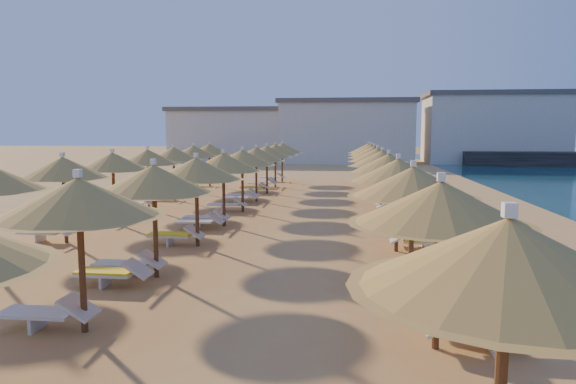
# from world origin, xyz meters

# --- Properties ---
(ground) EXTENTS (220.00, 220.00, 0.00)m
(ground) POSITION_xyz_m (0.00, 0.00, 0.00)
(ground) COLOR tan
(ground) RESTS_ON ground
(hotel_blocks) EXTENTS (45.96, 10.23, 8.10)m
(hotel_blocks) POSITION_xyz_m (2.81, 46.35, 3.70)
(hotel_blocks) COLOR silver
(hotel_blocks) RESTS_ON ground
(parasol_row_east) EXTENTS (3.01, 38.31, 2.95)m
(parasol_row_east) POSITION_xyz_m (2.32, 3.60, 2.41)
(parasol_row_east) COLOR brown
(parasol_row_east) RESTS_ON ground
(parasol_row_west) EXTENTS (3.01, 38.31, 2.95)m
(parasol_row_west) POSITION_xyz_m (-3.86, 3.60, 2.41)
(parasol_row_west) COLOR brown
(parasol_row_west) RESTS_ON ground
(parasol_row_inland) EXTENTS (3.01, 27.72, 2.95)m
(parasol_row_inland) POSITION_xyz_m (-8.27, 5.36, 2.41)
(parasol_row_inland) COLOR brown
(parasol_row_inland) RESTS_ON ground
(loungers) EXTENTS (13.76, 36.80, 0.66)m
(loungers) POSITION_xyz_m (-2.29, 3.85, 0.34)
(loungers) COLOR silver
(loungers) RESTS_ON ground
(beachgoer_c) EXTENTS (1.20, 0.87, 1.89)m
(beachgoer_c) POSITION_xyz_m (4.43, 4.94, 0.95)
(beachgoer_c) COLOR tan
(beachgoer_c) RESTS_ON ground
(beachgoer_a) EXTENTS (0.45, 0.64, 1.69)m
(beachgoer_a) POSITION_xyz_m (4.30, -0.95, 0.85)
(beachgoer_a) COLOR tan
(beachgoer_a) RESTS_ON ground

